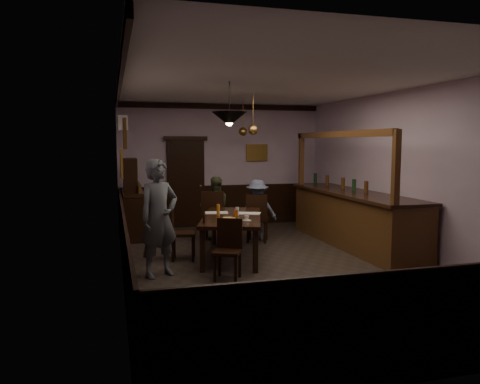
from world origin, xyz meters
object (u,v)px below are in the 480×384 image
object	(u,v)px
chair_near	(228,246)
chair_far_left	(213,214)
chair_side	(178,229)
sideboard	(133,206)
person_standing	(159,218)
pendant_brass_far	(243,132)
person_seated_left	(215,208)
dining_table	(232,219)
soda_can	(236,213)
chair_far_right	(257,216)
coffee_cup	(247,218)
person_seated_right	(257,210)
pendant_iron	(229,119)
bar_counter	(353,217)
pendant_brass_mid	(253,130)

from	to	relation	value
chair_near	chair_far_left	bearing A→B (deg)	109.29
chair_side	sideboard	bearing A→B (deg)	29.79
person_standing	pendant_brass_far	bearing A→B (deg)	27.87
person_seated_left	sideboard	distance (m)	1.79
chair_near	person_seated_left	world-z (taller)	person_seated_left
dining_table	soda_can	distance (m)	0.18
chair_far_right	person_standing	distance (m)	2.95
person_standing	coffee_cup	distance (m)	1.51
chair_far_left	chair_near	distance (m)	2.63
person_seated_left	person_seated_right	distance (m)	0.90
dining_table	pendant_iron	distance (m)	1.91
person_standing	sideboard	world-z (taller)	person_standing
person_seated_right	dining_table	bearing A→B (deg)	66.47
chair_side	pendant_brass_far	bearing A→B (deg)	-26.11
soda_can	pendant_iron	world-z (taller)	pendant_iron
chair_far_right	person_seated_right	xyz separation A→B (m)	(0.09, 0.27, 0.09)
dining_table	pendant_brass_far	bearing A→B (deg)	70.05
chair_far_left	chair_near	world-z (taller)	chair_far_left
coffee_cup	chair_far_right	bearing A→B (deg)	84.49
chair_far_left	pendant_brass_far	bearing A→B (deg)	-110.86
sideboard	bar_counter	world-z (taller)	bar_counter
person_seated_right	coffee_cup	world-z (taller)	person_seated_right
pendant_brass_far	pendant_brass_mid	bearing A→B (deg)	-97.80
chair_far_right	person_seated_right	world-z (taller)	person_seated_right
chair_far_right	person_seated_left	world-z (taller)	person_seated_left
chair_side	pendant_iron	xyz separation A→B (m)	(0.71, -0.84, 1.87)
person_seated_left	sideboard	world-z (taller)	sideboard
person_standing	soda_can	size ratio (longest dim) A/B	15.03
sideboard	pendant_brass_far	distance (m)	2.99
chair_near	person_seated_left	distance (m)	2.92
sideboard	pendant_brass_mid	bearing A→B (deg)	-29.37
person_seated_right	pendant_iron	bearing A→B (deg)	71.82
chair_side	coffee_cup	world-z (taller)	chair_side
person_seated_left	pendant_brass_mid	world-z (taller)	pendant_brass_mid
chair_near	pendant_iron	world-z (taller)	pendant_iron
soda_can	bar_counter	size ratio (longest dim) A/B	0.03
coffee_cup	soda_can	distance (m)	0.46
bar_counter	person_seated_left	bearing A→B (deg)	152.45
chair_far_right	person_seated_right	distance (m)	0.30
chair_near	pendant_brass_far	xyz separation A→B (m)	(1.26, 3.67, 1.80)
person_seated_left	soda_can	size ratio (longest dim) A/B	11.12
coffee_cup	soda_can	size ratio (longest dim) A/B	0.67
person_seated_left	chair_side	bearing A→B (deg)	58.57
person_seated_right	bar_counter	size ratio (longest dim) A/B	0.32
chair_side	coffee_cup	bearing A→B (deg)	-110.21
chair_near	sideboard	bearing A→B (deg)	136.15
chair_near	person_seated_right	bearing A→B (deg)	90.41
pendant_brass_mid	soda_can	bearing A→B (deg)	-120.85
person_standing	person_seated_left	xyz separation A→B (m)	(1.41, 2.49, -0.23)
chair_near	soda_can	size ratio (longest dim) A/B	7.53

